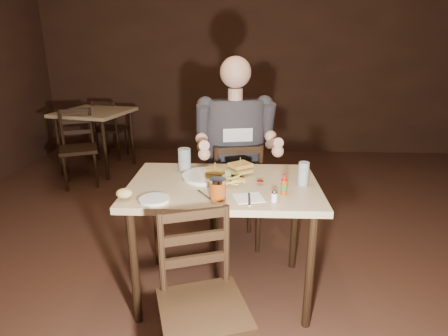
{
  "coord_description": "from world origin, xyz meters",
  "views": [
    {
      "loc": [
        -0.1,
        -2.05,
        1.58
      ],
      "look_at": [
        -0.21,
        0.11,
        0.85
      ],
      "focal_mm": 30.0,
      "sensor_mm": 36.0,
      "label": 1
    }
  ],
  "objects_px": {
    "main_table": "(224,196)",
    "bg_chair_near": "(79,149)",
    "diner": "(236,130)",
    "dinner_plate": "(207,177)",
    "bg_table": "(95,118)",
    "bg_chair_far": "(111,129)",
    "glass_left": "(185,160)",
    "glass_right": "(303,174)",
    "side_plate": "(154,200)",
    "chair_near": "(203,310)",
    "hot_sauce": "(284,185)",
    "chair_far": "(234,194)",
    "syrup_dispenser": "(218,189)"
  },
  "relations": [
    {
      "from": "diner",
      "to": "glass_left",
      "type": "bearing_deg",
      "value": -143.23
    },
    {
      "from": "main_table",
      "to": "diner",
      "type": "height_order",
      "value": "diner"
    },
    {
      "from": "bg_chair_far",
      "to": "glass_right",
      "type": "distance_m",
      "value": 3.75
    },
    {
      "from": "diner",
      "to": "glass_right",
      "type": "height_order",
      "value": "diner"
    },
    {
      "from": "dinner_plate",
      "to": "bg_table",
      "type": "bearing_deg",
      "value": 124.95
    },
    {
      "from": "chair_far",
      "to": "chair_near",
      "type": "bearing_deg",
      "value": 74.45
    },
    {
      "from": "glass_right",
      "to": "main_table",
      "type": "bearing_deg",
      "value": 179.24
    },
    {
      "from": "main_table",
      "to": "diner",
      "type": "bearing_deg",
      "value": 84.13
    },
    {
      "from": "chair_far",
      "to": "bg_chair_far",
      "type": "relative_size",
      "value": 1.05
    },
    {
      "from": "main_table",
      "to": "syrup_dispenser",
      "type": "distance_m",
      "value": 0.28
    },
    {
      "from": "bg_chair_far",
      "to": "hot_sauce",
      "type": "xyz_separation_m",
      "value": [
        2.1,
        -3.14,
        0.41
      ]
    },
    {
      "from": "side_plate",
      "to": "chair_near",
      "type": "bearing_deg",
      "value": -54.29
    },
    {
      "from": "diner",
      "to": "dinner_plate",
      "type": "bearing_deg",
      "value": -120.3
    },
    {
      "from": "side_plate",
      "to": "syrup_dispenser",
      "type": "bearing_deg",
      "value": 7.84
    },
    {
      "from": "bg_chair_near",
      "to": "dinner_plate",
      "type": "relative_size",
      "value": 2.88
    },
    {
      "from": "bg_chair_near",
      "to": "glass_left",
      "type": "xyz_separation_m",
      "value": [
        1.48,
        -1.67,
        0.42
      ]
    },
    {
      "from": "bg_chair_far",
      "to": "dinner_plate",
      "type": "bearing_deg",
      "value": 125.69
    },
    {
      "from": "glass_right",
      "to": "hot_sauce",
      "type": "bearing_deg",
      "value": -130.1
    },
    {
      "from": "bg_chair_far",
      "to": "hot_sauce",
      "type": "bearing_deg",
      "value": 129.9
    },
    {
      "from": "chair_far",
      "to": "glass_left",
      "type": "distance_m",
      "value": 0.66
    },
    {
      "from": "glass_left",
      "to": "hot_sauce",
      "type": "relative_size",
      "value": 1.28
    },
    {
      "from": "main_table",
      "to": "bg_chair_near",
      "type": "relative_size",
      "value": 1.34
    },
    {
      "from": "glass_left",
      "to": "syrup_dispenser",
      "type": "height_order",
      "value": "glass_left"
    },
    {
      "from": "syrup_dispenser",
      "to": "side_plate",
      "type": "bearing_deg",
      "value": -172.93
    },
    {
      "from": "bg_chair_far",
      "to": "side_plate",
      "type": "bearing_deg",
      "value": 119.27
    },
    {
      "from": "hot_sauce",
      "to": "side_plate",
      "type": "xyz_separation_m",
      "value": [
        -0.7,
        -0.13,
        -0.05
      ]
    },
    {
      "from": "bg_table",
      "to": "bg_chair_near",
      "type": "distance_m",
      "value": 0.6
    },
    {
      "from": "diner",
      "to": "bg_chair_far",
      "type": "bearing_deg",
      "value": 115.89
    },
    {
      "from": "bg_table",
      "to": "diner",
      "type": "distance_m",
      "value": 2.61
    },
    {
      "from": "side_plate",
      "to": "hot_sauce",
      "type": "bearing_deg",
      "value": 10.6
    },
    {
      "from": "chair_near",
      "to": "syrup_dispenser",
      "type": "relative_size",
      "value": 7.3
    },
    {
      "from": "main_table",
      "to": "chair_near",
      "type": "height_order",
      "value": "chair_near"
    },
    {
      "from": "chair_near",
      "to": "hot_sauce",
      "type": "height_order",
      "value": "hot_sauce"
    },
    {
      "from": "syrup_dispenser",
      "to": "bg_chair_far",
      "type": "bearing_deg",
      "value": 117.49
    },
    {
      "from": "bg_chair_far",
      "to": "glass_left",
      "type": "xyz_separation_m",
      "value": [
        1.48,
        -2.77,
        0.43
      ]
    },
    {
      "from": "bg_chair_far",
      "to": "glass_left",
      "type": "relative_size",
      "value": 5.5
    },
    {
      "from": "chair_far",
      "to": "hot_sauce",
      "type": "height_order",
      "value": "hot_sauce"
    },
    {
      "from": "bg_chair_far",
      "to": "hot_sauce",
      "type": "distance_m",
      "value": 3.8
    },
    {
      "from": "hot_sauce",
      "to": "side_plate",
      "type": "bearing_deg",
      "value": -169.4
    },
    {
      "from": "bg_chair_far",
      "to": "bg_chair_near",
      "type": "distance_m",
      "value": 1.1
    },
    {
      "from": "bg_table",
      "to": "chair_far",
      "type": "relative_size",
      "value": 1.09
    },
    {
      "from": "glass_right",
      "to": "syrup_dispenser",
      "type": "height_order",
      "value": "glass_right"
    },
    {
      "from": "bg_chair_far",
      "to": "syrup_dispenser",
      "type": "xyz_separation_m",
      "value": [
        1.73,
        -3.23,
        0.41
      ]
    },
    {
      "from": "chair_near",
      "to": "hot_sauce",
      "type": "xyz_separation_m",
      "value": [
        0.4,
        0.55,
        0.41
      ]
    },
    {
      "from": "chair_near",
      "to": "diner",
      "type": "xyz_separation_m",
      "value": [
        0.11,
        1.29,
        0.55
      ]
    },
    {
      "from": "bg_chair_far",
      "to": "dinner_plate",
      "type": "height_order",
      "value": "bg_chair_far"
    },
    {
      "from": "main_table",
      "to": "glass_right",
      "type": "height_order",
      "value": "glass_right"
    },
    {
      "from": "chair_near",
      "to": "side_plate",
      "type": "xyz_separation_m",
      "value": [
        -0.3,
        0.42,
        0.35
      ]
    },
    {
      "from": "bg_chair_near",
      "to": "glass_right",
      "type": "bearing_deg",
      "value": -63.02
    },
    {
      "from": "bg_chair_near",
      "to": "side_plate",
      "type": "distance_m",
      "value": 2.61
    }
  ]
}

